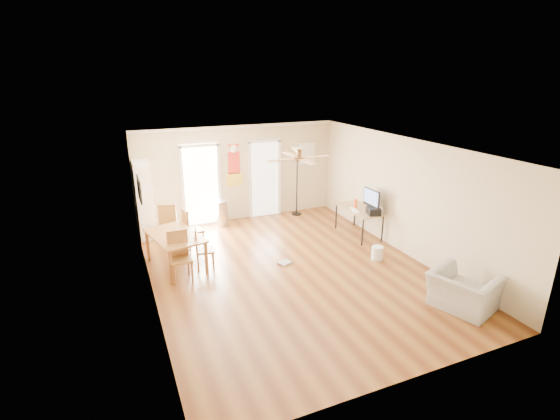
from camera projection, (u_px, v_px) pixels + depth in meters
name	position (u px, v px, depth m)	size (l,w,h in m)	color
floor	(291.00, 271.00, 8.51)	(7.00, 7.00, 0.00)	brown
ceiling	(292.00, 146.00, 7.67)	(5.50, 7.00, 0.00)	silver
wall_back	(239.00, 173.00, 11.14)	(5.50, 0.04, 2.60)	beige
wall_front	(410.00, 297.00, 5.04)	(5.50, 0.04, 2.60)	beige
wall_left	(147.00, 232.00, 7.07)	(0.04, 7.00, 2.60)	beige
wall_right	(404.00, 196.00, 9.10)	(0.04, 7.00, 2.60)	beige
crown_molding	(292.00, 149.00, 7.68)	(5.50, 7.00, 0.08)	white
kitchen_doorway	(201.00, 186.00, 10.82)	(0.90, 0.10, 2.10)	white
bathroom_doorway	(265.00, 180.00, 11.48)	(0.80, 0.10, 2.10)	white
wall_decal	(234.00, 165.00, 10.99)	(0.46, 0.03, 1.10)	red
ac_grille	(307.00, 153.00, 11.74)	(0.50, 0.04, 0.60)	white
framed_poster	(139.00, 189.00, 8.17)	(0.04, 0.66, 0.48)	black
ceiling_fan	(299.00, 158.00, 7.46)	(1.24, 1.24, 0.20)	#593819
bookshelf	(144.00, 199.00, 10.04)	(0.38, 0.86, 1.91)	white
dining_table	(176.00, 251.00, 8.59)	(0.87, 1.45, 0.72)	#A06B33
dining_chair_right_a	(193.00, 228.00, 9.49)	(0.39, 0.39, 0.96)	#A96836
dining_chair_right_b	(205.00, 248.00, 8.50)	(0.37, 0.37, 0.91)	#A86F36
dining_chair_near	(180.00, 257.00, 7.99)	(0.40, 0.40, 0.98)	olive
dining_chair_far	(169.00, 223.00, 9.78)	(0.41, 0.41, 1.00)	#A57335
trash_can	(222.00, 213.00, 10.95)	(0.31, 0.31, 0.67)	#BCBCBF
torchiere_lamp	(297.00, 182.00, 11.56)	(0.37, 0.37, 1.95)	black
computer_desk	(358.00, 222.00, 10.27)	(0.65, 1.30, 0.69)	#A5805A
imac	(371.00, 201.00, 9.81)	(0.09, 0.62, 0.58)	black
keyboard	(355.00, 210.00, 10.03)	(0.13, 0.41, 0.02)	white
printer	(373.00, 211.00, 9.74)	(0.28, 0.33, 0.17)	black
orange_bottle	(356.00, 204.00, 10.15)	(0.08, 0.08, 0.25)	#F75A15
wastebasket_a	(377.00, 253.00, 8.99)	(0.26, 0.26, 0.30)	silver
floor_cloth	(285.00, 263.00, 8.82)	(0.26, 0.21, 0.04)	gray
armchair	(463.00, 291.00, 7.06)	(1.02, 0.89, 0.66)	#A4A49F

